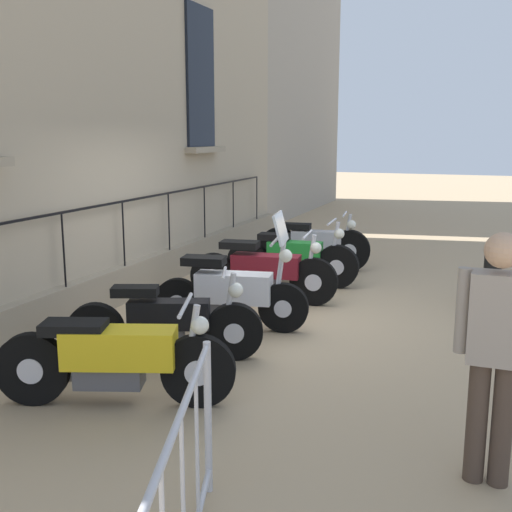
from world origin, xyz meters
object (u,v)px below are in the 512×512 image
Objects in this scene: motorcycle_green at (292,259)px; motorcycle_silver at (314,245)px; motorcycle_maroon at (263,272)px; motorcycle_yellow at (115,358)px; motorcycle_white at (232,293)px; pedestrian_standing at (496,345)px; bollard at (492,273)px; motorcycle_black at (166,324)px.

motorcycle_silver is at bearing 89.89° from motorcycle_green.
motorcycle_yellow is at bearing -90.20° from motorcycle_maroon.
motorcycle_yellow is at bearing -92.27° from motorcycle_white.
pedestrian_standing is at bearing -39.97° from motorcycle_white.
motorcycle_silver is at bearing 90.14° from motorcycle_white.
motorcycle_maroon is at bearing -93.51° from motorcycle_green.
motorcycle_silver is 1.99× the size of bollard.
motorcycle_black is 3.63m from motorcycle_green.
motorcycle_silver is at bearing 89.19° from motorcycle_yellow.
motorcycle_silver is (0.07, 2.36, -0.02)m from motorcycle_maroon.
motorcycle_yellow is 1.16m from motorcycle_black.
bollard is (3.01, 0.84, 0.06)m from motorcycle_maroon.
bollard is at bearing -5.70° from motorcycle_green.
motorcycle_silver is at bearing 152.64° from bollard.
pedestrian_standing is (3.21, -1.29, 0.60)m from motorcycle_black.
motorcycle_green is 1.08× the size of motorcycle_silver.
bollard is 4.65m from pedestrian_standing.
motorcycle_white is (0.09, 2.35, 0.02)m from motorcycle_yellow.
bollard is (3.03, 4.49, 0.06)m from motorcycle_yellow.
motorcycle_black is 2.01× the size of bollard.
motorcycle_yellow is at bearing -123.99° from bollard.
motorcycle_black is 1.04× the size of motorcycle_white.
motorcycle_black is 1.01× the size of motorcycle_silver.
motorcycle_white is 2.43m from motorcycle_green.
motorcycle_silver is 6.85m from pedestrian_standing.
motorcycle_black is 2.50m from motorcycle_maroon.
bollard is (3.17, 3.33, 0.11)m from motorcycle_black.
motorcycle_silver is 3.31m from bollard.
motorcycle_black is at bearing -93.64° from motorcycle_green.
motorcycle_yellow is 6.01m from motorcycle_silver.
motorcycle_black is at bearing 158.14° from pedestrian_standing.
motorcycle_maroon reaches higher than bollard.
motorcycle_yellow is 2.06× the size of bollard.
motorcycle_silver reaches higher than motorcycle_black.
motorcycle_green reaches higher than bollard.
motorcycle_yellow is 0.96× the size of motorcycle_maroon.
motorcycle_green reaches higher than motorcycle_black.
motorcycle_white reaches higher than motorcycle_silver.
motorcycle_green reaches higher than motorcycle_maroon.
motorcycle_white is 1.09× the size of pedestrian_standing.
pedestrian_standing is at bearing -58.79° from motorcycle_green.
motorcycle_black is 1.23m from motorcycle_white.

